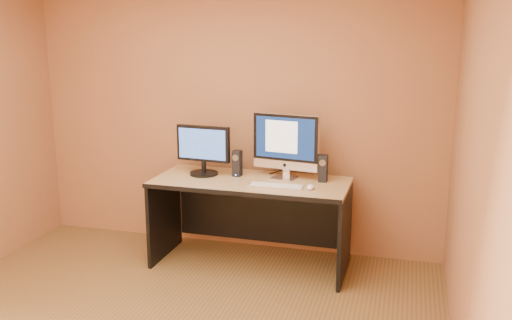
{
  "coord_description": "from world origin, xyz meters",
  "views": [
    {
      "loc": [
        1.62,
        -3.16,
        2.13
      ],
      "look_at": [
        0.38,
        1.42,
        1.01
      ],
      "focal_mm": 40.0,
      "sensor_mm": 36.0,
      "label": 1
    }
  ],
  "objects": [
    {
      "name": "cable_a",
      "position": [
        0.57,
        1.76,
        0.8
      ],
      "size": [
        0.05,
        0.23,
        0.01
      ],
      "primitive_type": "cylinder",
      "rotation": [
        1.57,
        0.0,
        0.19
      ],
      "color": "black",
      "rests_on": "desk"
    },
    {
      "name": "cable_b",
      "position": [
        0.45,
        1.85,
        0.8
      ],
      "size": [
        0.09,
        0.18,
        0.01
      ],
      "primitive_type": "cylinder",
      "rotation": [
        1.57,
        0.0,
        -0.45
      ],
      "color": "black",
      "rests_on": "desk"
    },
    {
      "name": "mouse",
      "position": [
        0.86,
        1.38,
        0.82
      ],
      "size": [
        0.08,
        0.12,
        0.04
      ],
      "primitive_type": "ellipsoid",
      "rotation": [
        0.0,
        0.0,
        0.15
      ],
      "color": "white",
      "rests_on": "desk"
    },
    {
      "name": "speaker_left",
      "position": [
        0.14,
        1.63,
        0.92
      ],
      "size": [
        0.08,
        0.08,
        0.24
      ],
      "primitive_type": null,
      "rotation": [
        0.0,
        0.0,
        -0.1
      ],
      "color": "black",
      "rests_on": "desk"
    },
    {
      "name": "desk",
      "position": [
        0.3,
        1.52,
        0.4
      ],
      "size": [
        1.74,
        0.78,
        0.8
      ],
      "primitive_type": null,
      "rotation": [
        0.0,
        0.0,
        -0.02
      ],
      "color": "tan",
      "rests_on": "ground"
    },
    {
      "name": "keyboard",
      "position": [
        0.56,
        1.38,
        0.81
      ],
      "size": [
        0.47,
        0.14,
        0.02
      ],
      "primitive_type": "cube",
      "rotation": [
        0.0,
        0.0,
        0.02
      ],
      "color": "silver",
      "rests_on": "desk"
    },
    {
      "name": "second_monitor",
      "position": [
        -0.17,
        1.6,
        1.02
      ],
      "size": [
        0.54,
        0.3,
        0.45
      ],
      "primitive_type": null,
      "rotation": [
        0.0,
        0.0,
        -0.08
      ],
      "color": "black",
      "rests_on": "desk"
    },
    {
      "name": "speaker_right",
      "position": [
        0.92,
        1.65,
        0.92
      ],
      "size": [
        0.08,
        0.08,
        0.24
      ],
      "primitive_type": null,
      "rotation": [
        0.0,
        0.0,
        -0.03
      ],
      "color": "black",
      "rests_on": "desk"
    },
    {
      "name": "walls",
      "position": [
        0.0,
        0.0,
        1.3
      ],
      "size": [
        4.0,
        4.0,
        2.6
      ],
      "primitive_type": null,
      "color": "#905C3A",
      "rests_on": "ground"
    },
    {
      "name": "imac",
      "position": [
        0.57,
        1.66,
        1.09
      ],
      "size": [
        0.64,
        0.32,
        0.59
      ],
      "primitive_type": null,
      "rotation": [
        0.0,
        0.0,
        -0.16
      ],
      "color": "silver",
      "rests_on": "desk"
    }
  ]
}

